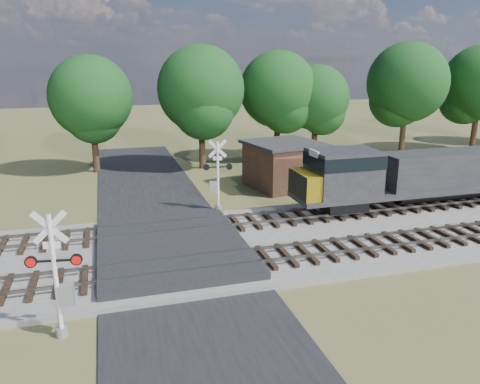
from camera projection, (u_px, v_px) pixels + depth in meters
name	position (u px, v px, depth m)	size (l,w,h in m)	color
ground	(174.00, 258.00, 22.46)	(160.00, 160.00, 0.00)	brown
ballast_bed	(354.00, 231.00, 25.58)	(140.00, 10.00, 0.30)	gray
road	(174.00, 257.00, 22.45)	(7.00, 60.00, 0.08)	black
crossing_panel	(172.00, 248.00, 22.84)	(7.00, 9.00, 0.62)	#262628
track_near	(248.00, 259.00, 21.35)	(140.00, 2.60, 0.33)	black
track_far	(221.00, 224.00, 25.96)	(140.00, 2.60, 0.33)	black
crossing_signal_near	(60.00, 286.00, 15.63)	(1.84, 0.44, 4.57)	silver
crossing_signal_far	(216.00, 181.00, 29.18)	(1.81, 0.46, 4.52)	silver
equipment_shed	(283.00, 164.00, 34.64)	(5.86, 5.86, 3.40)	#4F2B22
treeline	(220.00, 89.00, 40.99)	(77.49, 10.66, 11.81)	black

